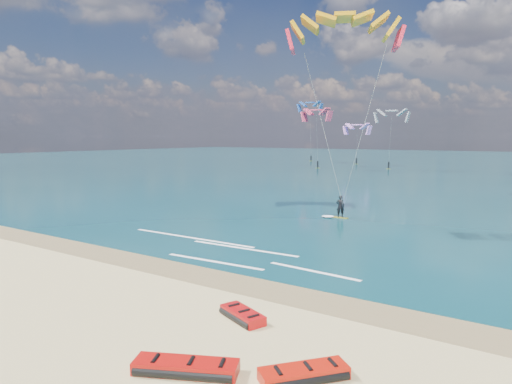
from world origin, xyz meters
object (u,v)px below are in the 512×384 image
packed_kite_mid (243,319)px  packed_kite_right (304,379)px  kitesurfer_main (342,111)px  packed_kite_left (186,373)px

packed_kite_mid → packed_kite_right: size_ratio=0.82×
packed_kite_mid → packed_kite_right: packed_kite_right is taller
packed_kite_mid → packed_kite_right: 4.37m
packed_kite_right → kitesurfer_main: bearing=61.0°
packed_kite_mid → packed_kite_right: bearing=-10.9°
packed_kite_left → packed_kite_right: bearing=2.4°
packed_kite_mid → packed_kite_right: (3.67, -2.38, 0.00)m
packed_kite_mid → kitesurfer_main: kitesurfer_main is taller
packed_kite_left → kitesurfer_main: size_ratio=0.20×
packed_kite_left → kitesurfer_main: (-4.92, 22.02, 8.24)m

